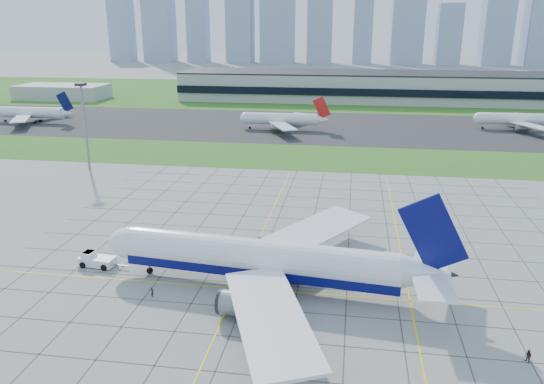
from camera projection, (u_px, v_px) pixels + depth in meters
The scene contains 16 objects.
ground at pixel (298, 287), 88.13m from camera, with size 1400.00×1400.00×0.00m, color #9E9E99.
grass_median at pixel (327, 158), 172.89m from camera, with size 700.00×35.00×0.04m, color #337120.
asphalt_taxiway at pixel (334, 127), 224.68m from camera, with size 700.00×75.00×0.04m, color #383838.
grass_far at pixel (341, 94), 328.28m from camera, with size 700.00×145.00×0.04m, color #337120.
apron_markings at pixel (307, 259), 98.51m from camera, with size 120.00×130.00×0.03m.
terminal at pixel (413, 87), 296.43m from camera, with size 260.00×43.00×15.80m.
service_block at pixel (63, 92), 307.86m from camera, with size 50.00×25.00×8.00m, color #B7B7B2.
light_mast at pixel (84, 116), 154.57m from camera, with size 2.50×2.50×25.60m.
city_skyline at pixel (342, 7), 561.20m from camera, with size 523.00×32.40×160.00m.
airliner at pixel (262, 259), 86.40m from camera, with size 59.24×59.75×18.66m.
pushback_tug at pixel (96, 260), 95.57m from camera, with size 9.49×3.86×2.61m.
crew_near at pixel (152, 292), 84.64m from camera, with size 0.61×0.40×1.67m, color black.
crew_far at pixel (528, 356), 68.28m from camera, with size 0.87×0.68×1.78m, color black.
distant_jet_0 at pixel (33, 113), 233.11m from camera, with size 35.02×42.66×14.08m.
distant_jet_1 at pixel (283, 119), 217.58m from camera, with size 35.04×42.66×14.08m.
distant_jet_2 at pixel (521, 119), 217.05m from camera, with size 37.08×42.66×14.08m.
Camera 1 is at (7.72, -78.92, 41.82)m, focal length 35.00 mm.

